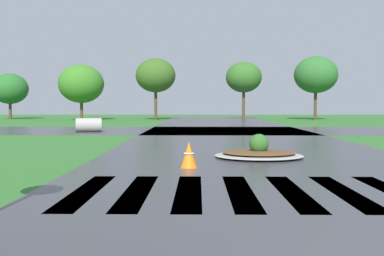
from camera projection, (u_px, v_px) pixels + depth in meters
asphalt_roadway at (252, 154)px, 13.47m from camera, size 9.11×80.00×0.01m
asphalt_cross_road at (226, 130)px, 25.53m from camera, size 90.00×8.20×0.01m
crosswalk_stripes at (292, 192)px, 7.70m from camera, size 7.65×3.23×0.01m
median_island at (259, 153)px, 12.63m from camera, size 2.54×2.20×0.68m
drainage_pipe_stack at (89, 125)px, 24.24m from camera, size 1.50×1.04×0.76m
traffic_cone at (189, 155)px, 10.63m from camera, size 0.40×0.40×0.63m
background_treeline at (164, 80)px, 42.53m from camera, size 33.94×6.62×6.03m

